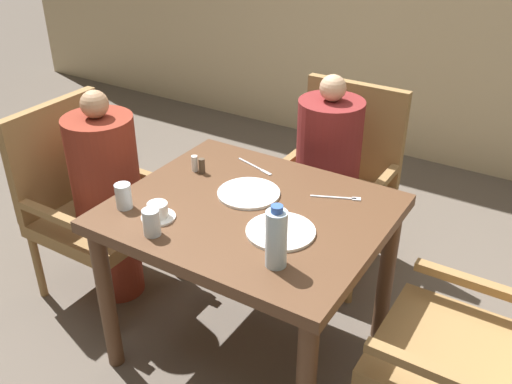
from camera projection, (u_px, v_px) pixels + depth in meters
The scene contains 17 objects.
ground_plane at pixel (251, 347), 2.63m from camera, with size 16.00×16.00×0.00m, color #60564C.
dining_table at pixel (250, 231), 2.31m from camera, with size 1.06×0.89×0.76m.
chair_left_side at pixel (87, 198), 2.82m from camera, with size 0.56×0.56×0.97m.
diner_in_left_chair at pixel (108, 197), 2.72m from camera, with size 0.32×0.32×1.09m.
chair_far_side at pixel (339, 175), 3.03m from camera, with size 0.56×0.56×0.97m.
diner_in_far_chair at pixel (327, 177), 2.89m from camera, with size 0.32×0.32×1.10m.
chair_right_side at pixel (488, 347), 1.94m from camera, with size 0.56×0.56×0.97m.
plate_main_left at pixel (249, 193), 2.34m from camera, with size 0.26×0.26×0.01m.
plate_main_right at pixel (281, 231), 2.10m from camera, with size 0.26×0.26×0.01m.
teacup_with_saucer at pixel (158, 212), 2.18m from camera, with size 0.13×0.13×0.07m.
water_bottle at pixel (276, 238), 1.88m from camera, with size 0.07×0.07×0.23m.
glass_tall_near at pixel (151, 222), 2.07m from camera, with size 0.06×0.06×0.10m.
glass_tall_mid at pixel (124, 196), 2.23m from camera, with size 0.06×0.06×0.10m.
salt_shaker at pixel (195, 163), 2.51m from camera, with size 0.03×0.03×0.07m.
pepper_shaker at pixel (202, 166), 2.50m from camera, with size 0.03×0.03×0.07m.
fork_beside_plate at pixel (341, 198), 2.32m from camera, with size 0.19×0.10×0.00m.
knife_beside_plate at pixel (256, 167), 2.55m from camera, with size 0.21×0.07×0.00m.
Camera 1 is at (1.04, -1.63, 1.93)m, focal length 40.00 mm.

